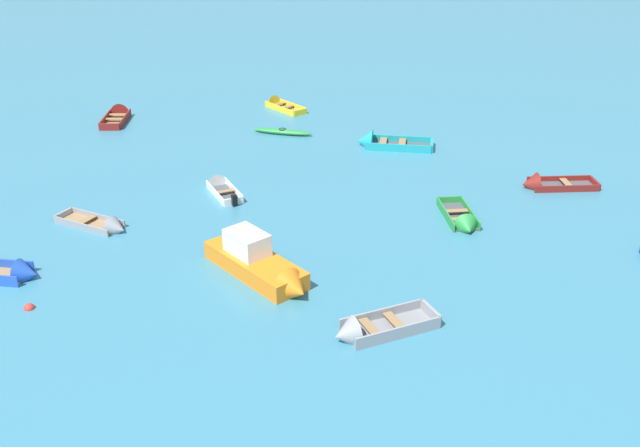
# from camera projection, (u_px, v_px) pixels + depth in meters

# --- Properties ---
(motor_launch_orange_near_right) EXTENTS (4.65, 4.45, 1.78)m
(motor_launch_orange_near_right) POSITION_uv_depth(u_px,v_px,m) (261.00, 265.00, 25.76)
(motor_launch_orange_near_right) COLOR orange
(motor_launch_orange_near_right) RESTS_ON ground_plane
(rowboat_maroon_back_row_left) EXTENTS (1.64, 3.55, 1.13)m
(rowboat_maroon_back_row_left) POSITION_uv_depth(u_px,v_px,m) (119.00, 115.00, 43.09)
(rowboat_maroon_back_row_left) COLOR #99754C
(rowboat_maroon_back_row_left) RESTS_ON ground_plane
(kayak_green_cluster_inner) EXTENTS (3.51, 1.05, 0.33)m
(kayak_green_cluster_inner) POSITION_uv_depth(u_px,v_px,m) (283.00, 132.00, 40.40)
(kayak_green_cluster_inner) COLOR #288C3D
(kayak_green_cluster_inner) RESTS_ON ground_plane
(rowboat_blue_back_row_center) EXTENTS (3.82, 1.32, 1.08)m
(rowboat_blue_back_row_center) POSITION_uv_depth(u_px,v_px,m) (7.00, 273.00, 25.82)
(rowboat_blue_back_row_center) COLOR #99754C
(rowboat_blue_back_row_center) RESTS_ON ground_plane
(rowboat_grey_far_back) EXTENTS (3.63, 2.76, 1.11)m
(rowboat_grey_far_back) POSITION_uv_depth(u_px,v_px,m) (366.00, 331.00, 22.54)
(rowboat_grey_far_back) COLOR gray
(rowboat_grey_far_back) RESTS_ON ground_plane
(rowboat_yellow_center) EXTENTS (3.10, 3.02, 0.97)m
(rowboat_yellow_center) POSITION_uv_depth(u_px,v_px,m) (277.00, 104.00, 45.24)
(rowboat_yellow_center) COLOR #99754C
(rowboat_yellow_center) RESTS_ON ground_plane
(rowboat_white_distant_center) EXTENTS (2.29, 2.93, 0.87)m
(rowboat_white_distant_center) POSITION_uv_depth(u_px,v_px,m) (220.00, 187.00, 33.16)
(rowboat_white_distant_center) COLOR #4C4C51
(rowboat_white_distant_center) RESTS_ON ground_plane
(rowboat_turquoise_far_left) EXTENTS (4.14, 1.69, 1.37)m
(rowboat_turquoise_far_left) POSITION_uv_depth(u_px,v_px,m) (378.00, 143.00, 38.56)
(rowboat_turquoise_far_left) COLOR #4C4C51
(rowboat_turquoise_far_left) RESTS_ON ground_plane
(rowboat_maroon_outer_right) EXTENTS (3.69, 1.75, 1.13)m
(rowboat_maroon_outer_right) POSITION_uv_depth(u_px,v_px,m) (542.00, 185.00, 33.40)
(rowboat_maroon_outer_right) COLOR #4C4C51
(rowboat_maroon_outer_right) RESTS_ON ground_plane
(rowboat_green_midfield_left) EXTENTS (1.73, 3.40, 1.03)m
(rowboat_green_midfield_left) POSITION_uv_depth(u_px,v_px,m) (463.00, 222.00, 29.70)
(rowboat_green_midfield_left) COLOR #4C4C51
(rowboat_green_midfield_left) RESTS_ON ground_plane
(rowboat_grey_near_left) EXTENTS (3.52, 2.15, 0.97)m
(rowboat_grey_near_left) POSITION_uv_depth(u_px,v_px,m) (106.00, 226.00, 29.41)
(rowboat_grey_near_left) COLOR #99754C
(rowboat_grey_near_left) RESTS_ON ground_plane
(mooring_buoy_midfield) EXTENTS (0.37, 0.37, 0.37)m
(mooring_buoy_midfield) POSITION_uv_depth(u_px,v_px,m) (29.00, 308.00, 24.06)
(mooring_buoy_midfield) COLOR red
(mooring_buoy_midfield) RESTS_ON ground_plane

